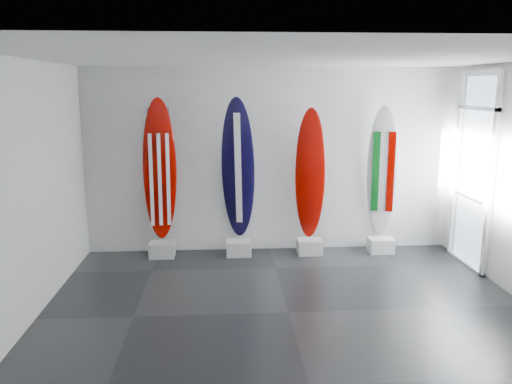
{
  "coord_description": "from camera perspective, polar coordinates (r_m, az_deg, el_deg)",
  "views": [
    {
      "loc": [
        -0.76,
        -5.66,
        2.67
      ],
      "look_at": [
        -0.3,
        1.4,
        1.21
      ],
      "focal_mm": 35.43,
      "sensor_mm": 36.0,
      "label": 1
    }
  ],
  "objects": [
    {
      "name": "display_block_italy",
      "position": [
        8.64,
        13.88,
        -5.85
      ],
      "size": [
        0.4,
        0.3,
        0.24
      ],
      "primitive_type": "cube",
      "color": "silver",
      "rests_on": "floor"
    },
    {
      "name": "ceiling",
      "position": [
        5.72,
        4.07,
        14.95
      ],
      "size": [
        6.0,
        6.0,
        0.0
      ],
      "primitive_type": "plane",
      "rotation": [
        3.14,
        0.0,
        0.0
      ],
      "color": "white",
      "rests_on": "wall_back"
    },
    {
      "name": "wall_left",
      "position": [
        6.2,
        -24.82,
        -0.3
      ],
      "size": [
        0.0,
        5.0,
        5.0
      ],
      "primitive_type": "plane",
      "rotation": [
        1.57,
        0.0,
        1.57
      ],
      "color": "silver",
      "rests_on": "ground"
    },
    {
      "name": "glass_door",
      "position": [
        8.21,
        23.37,
        1.99
      ],
      "size": [
        0.12,
        1.16,
        2.85
      ],
      "primitive_type": null,
      "color": "white",
      "rests_on": "floor"
    },
    {
      "name": "floor",
      "position": [
        6.3,
        3.67,
        -13.41
      ],
      "size": [
        6.0,
        6.0,
        0.0
      ],
      "primitive_type": "plane",
      "color": "black",
      "rests_on": "ground"
    },
    {
      "name": "wall_back",
      "position": [
        8.28,
        1.6,
        3.54
      ],
      "size": [
        6.0,
        0.0,
        6.0
      ],
      "primitive_type": "plane",
      "rotation": [
        1.57,
        0.0,
        0.0
      ],
      "color": "silver",
      "rests_on": "ground"
    },
    {
      "name": "surfboard_italy",
      "position": [
        8.45,
        14.07,
        2.18
      ],
      "size": [
        0.58,
        0.49,
        2.18
      ],
      "primitive_type": "ellipsoid",
      "rotation": [
        0.12,
        0.0,
        -0.34
      ],
      "color": "white",
      "rests_on": "display_block_italy"
    },
    {
      "name": "display_block_swiss",
      "position": [
        8.36,
        6.07,
        -6.15
      ],
      "size": [
        0.4,
        0.3,
        0.24
      ],
      "primitive_type": "cube",
      "color": "silver",
      "rests_on": "floor"
    },
    {
      "name": "wall_outlet",
      "position": [
        8.63,
        -14.9,
        -4.32
      ],
      "size": [
        0.09,
        0.02,
        0.13
      ],
      "primitive_type": "cube",
      "color": "silver",
      "rests_on": "wall_back"
    },
    {
      "name": "surfboard_navy",
      "position": [
        8.04,
        -2.04,
        2.52
      ],
      "size": [
        0.59,
        0.54,
        2.32
      ],
      "primitive_type": "ellipsoid",
      "rotation": [
        0.17,
        0.0,
        -0.14
      ],
      "color": "black",
      "rests_on": "display_block_navy"
    },
    {
      "name": "surfboard_usa",
      "position": [
        8.1,
        -10.8,
        2.36
      ],
      "size": [
        0.57,
        0.43,
        2.3
      ],
      "primitive_type": "ellipsoid",
      "rotation": [
        0.11,
        0.0,
        0.17
      ],
      "color": "#850400",
      "rests_on": "display_block_usa"
    },
    {
      "name": "surfboard_swiss",
      "position": [
        8.17,
        6.13,
        2.0
      ],
      "size": [
        0.51,
        0.29,
        2.14
      ],
      "primitive_type": "ellipsoid",
      "rotation": [
        0.06,
        0.0,
        -0.19
      ],
      "color": "#850400",
      "rests_on": "display_block_swiss"
    },
    {
      "name": "display_block_usa",
      "position": [
        8.3,
        -10.55,
        -6.41
      ],
      "size": [
        0.4,
        0.3,
        0.24
      ],
      "primitive_type": "cube",
      "color": "silver",
      "rests_on": "floor"
    },
    {
      "name": "wall_front",
      "position": [
        3.45,
        9.33,
        -8.29
      ],
      "size": [
        6.0,
        0.0,
        6.0
      ],
      "primitive_type": "plane",
      "rotation": [
        -1.57,
        0.0,
        0.0
      ],
      "color": "silver",
      "rests_on": "ground"
    },
    {
      "name": "display_block_navy",
      "position": [
        8.25,
        -1.96,
        -6.34
      ],
      "size": [
        0.4,
        0.3,
        0.24
      ],
      "primitive_type": "cube",
      "color": "silver",
      "rests_on": "floor"
    }
  ]
}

